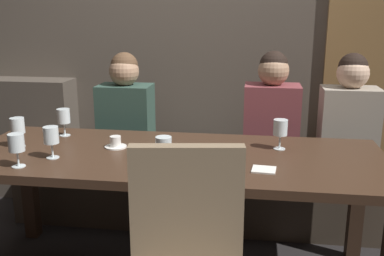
% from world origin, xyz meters
% --- Properties ---
extents(back_wall_tiled, '(6.00, 0.12, 3.00)m').
position_xyz_m(back_wall_tiled, '(0.00, 1.22, 1.50)').
color(back_wall_tiled, brown).
rests_on(back_wall_tiled, ground).
extents(back_counter, '(1.10, 0.28, 0.95)m').
position_xyz_m(back_counter, '(-1.55, 1.04, 0.47)').
color(back_counter, '#494138').
rests_on(back_counter, ground).
extents(dining_table, '(2.20, 0.84, 0.74)m').
position_xyz_m(dining_table, '(0.00, 0.00, 0.65)').
color(dining_table, '#342217').
rests_on(dining_table, ground).
extents(banquette_bench, '(2.50, 0.44, 0.45)m').
position_xyz_m(banquette_bench, '(0.00, 0.70, 0.23)').
color(banquette_bench, '#40352A').
rests_on(banquette_bench, ground).
extents(diner_redhead, '(0.36, 0.24, 0.75)m').
position_xyz_m(diner_redhead, '(-0.46, 0.69, 0.80)').
color(diner_redhead, '#2D473D').
rests_on(diner_redhead, banquette_bench).
extents(diner_bearded, '(0.36, 0.24, 0.77)m').
position_xyz_m(diner_bearded, '(0.52, 0.72, 0.81)').
color(diner_bearded, brown).
rests_on(diner_bearded, banquette_bench).
extents(diner_far_end, '(0.36, 0.24, 0.76)m').
position_xyz_m(diner_far_end, '(1.02, 0.72, 0.81)').
color(diner_far_end, '#9E9384').
rests_on(diner_far_end, banquette_bench).
extents(wine_glass_far_left, '(0.08, 0.08, 0.16)m').
position_xyz_m(wine_glass_far_left, '(-0.60, -0.15, 0.85)').
color(wine_glass_far_left, silver).
rests_on(wine_glass_far_left, dining_table).
extents(wine_glass_far_right, '(0.08, 0.08, 0.16)m').
position_xyz_m(wine_glass_far_right, '(-0.71, 0.25, 0.86)').
color(wine_glass_far_right, silver).
rests_on(wine_glass_far_right, dining_table).
extents(wine_glass_end_left, '(0.08, 0.08, 0.16)m').
position_xyz_m(wine_glass_end_left, '(-0.86, -0.00, 0.85)').
color(wine_glass_end_left, silver).
rests_on(wine_glass_end_left, dining_table).
extents(wine_glass_near_left, '(0.08, 0.08, 0.16)m').
position_xyz_m(wine_glass_near_left, '(-0.70, -0.30, 0.86)').
color(wine_glass_near_left, silver).
rests_on(wine_glass_near_left, dining_table).
extents(wine_glass_near_right, '(0.08, 0.08, 0.16)m').
position_xyz_m(wine_glass_near_right, '(0.55, 0.16, 0.85)').
color(wine_glass_near_right, silver).
rests_on(wine_glass_near_right, dining_table).
extents(wine_glass_center_front, '(0.08, 0.08, 0.16)m').
position_xyz_m(wine_glass_center_front, '(0.00, -0.25, 0.86)').
color(wine_glass_center_front, silver).
rests_on(wine_glass_center_front, dining_table).
extents(espresso_cup, '(0.12, 0.12, 0.06)m').
position_xyz_m(espresso_cup, '(-0.34, 0.06, 0.77)').
color(espresso_cup, white).
rests_on(espresso_cup, dining_table).
extents(folded_napkin, '(0.12, 0.11, 0.01)m').
position_xyz_m(folded_napkin, '(0.47, -0.19, 0.74)').
color(folded_napkin, silver).
rests_on(folded_napkin, dining_table).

